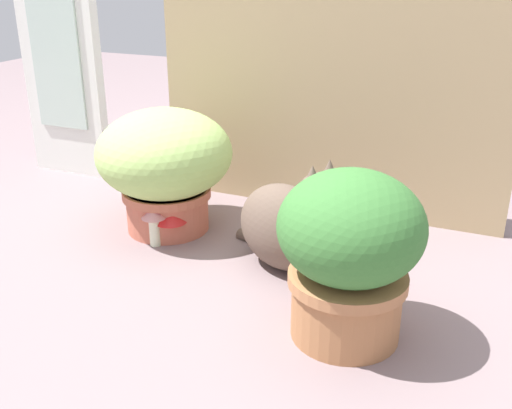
# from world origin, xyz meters

# --- Properties ---
(ground_plane) EXTENTS (6.00, 6.00, 0.00)m
(ground_plane) POSITION_xyz_m (0.00, 0.00, 0.00)
(ground_plane) COLOR gray
(cardboard_backdrop) EXTENTS (1.07, 0.03, 0.70)m
(cardboard_backdrop) POSITION_xyz_m (0.12, 0.48, 0.35)
(cardboard_backdrop) COLOR tan
(cardboard_backdrop) RESTS_ON ground
(window_panel_white) EXTENTS (0.32, 0.05, 0.76)m
(window_panel_white) POSITION_xyz_m (-0.83, 0.45, 0.38)
(window_panel_white) COLOR white
(window_panel_white) RESTS_ON ground
(grass_planter) EXTENTS (0.38, 0.38, 0.35)m
(grass_planter) POSITION_xyz_m (-0.24, 0.15, 0.20)
(grass_planter) COLOR #BE634D
(grass_planter) RESTS_ON ground
(leafy_planter) EXTENTS (0.29, 0.29, 0.36)m
(leafy_planter) POSITION_xyz_m (0.37, -0.16, 0.20)
(leafy_planter) COLOR #AB7046
(leafy_planter) RESTS_ON ground
(cat) EXTENTS (0.36, 0.26, 0.32)m
(cat) POSITION_xyz_m (0.17, 0.06, 0.12)
(cat) COLOR brown
(cat) RESTS_ON ground
(mushroom_ornament_red) EXTENTS (0.09, 0.09, 0.11)m
(mushroom_ornament_red) POSITION_xyz_m (-0.19, 0.07, 0.08)
(mushroom_ornament_red) COLOR silver
(mushroom_ornament_red) RESTS_ON ground
(mushroom_ornament_pink) EXTENTS (0.07, 0.07, 0.11)m
(mushroom_ornament_pink) POSITION_xyz_m (-0.22, 0.04, 0.08)
(mushroom_ornament_pink) COLOR silver
(mushroom_ornament_pink) RESTS_ON ground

